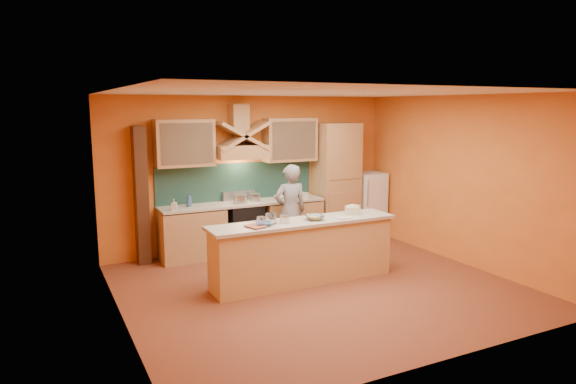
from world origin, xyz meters
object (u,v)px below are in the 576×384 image
stove (243,228)px  kitchen_scale (284,220)px  person (290,211)px  mixing_bowl (315,218)px  fridge (367,204)px

stove → kitchen_scale: (-0.13, -1.93, 0.54)m
person → kitchen_scale: size_ratio=13.94×
stove → mixing_bowl: bearing=-79.1°
fridge → mixing_bowl: fridge is taller
stove → fridge: size_ratio=0.69×
fridge → kitchen_scale: fridge is taller
fridge → kitchen_scale: (-2.83, -1.93, 0.34)m
person → kitchen_scale: person is taller
stove → mixing_bowl: 2.04m
person → stove: bearing=-42.2°
stove → person: person is taller
stove → person: (0.62, -0.64, 0.37)m
stove → person: bearing=-45.9°
fridge → kitchen_scale: size_ratio=11.09×
stove → fridge: fridge is taller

